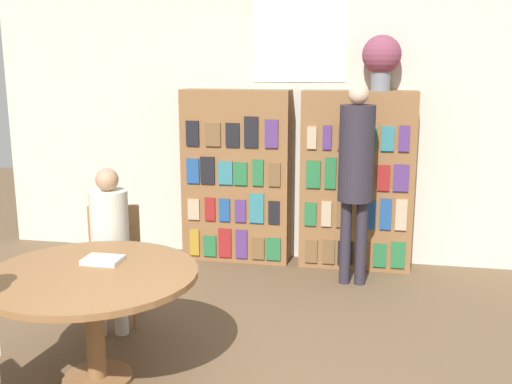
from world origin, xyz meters
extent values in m
cube|color=beige|center=(0.00, 3.79, 1.50)|extent=(6.40, 0.06, 3.00)
cube|color=white|center=(0.00, 3.75, 2.35)|extent=(0.90, 0.01, 1.10)
cube|color=brown|center=(-0.60, 3.60, 0.86)|extent=(1.08, 0.32, 1.73)
cube|color=olive|center=(-1.00, 3.43, 0.19)|extent=(0.10, 0.02, 0.27)
cube|color=#236638|center=(-0.84, 3.43, 0.17)|extent=(0.13, 0.02, 0.21)
cube|color=maroon|center=(-0.69, 3.43, 0.21)|extent=(0.13, 0.02, 0.30)
cube|color=#4C2D6B|center=(-0.51, 3.43, 0.21)|extent=(0.12, 0.02, 0.29)
cube|color=brown|center=(-0.35, 3.43, 0.17)|extent=(0.12, 0.02, 0.22)
cube|color=#236638|center=(-0.19, 3.43, 0.17)|extent=(0.14, 0.02, 0.23)
cube|color=tan|center=(-1.01, 3.43, 0.54)|extent=(0.12, 0.02, 0.21)
cube|color=maroon|center=(-0.84, 3.43, 0.55)|extent=(0.10, 0.02, 0.23)
cube|color=navy|center=(-0.69, 3.43, 0.55)|extent=(0.11, 0.02, 0.23)
cube|color=#4C2D6B|center=(-0.52, 3.43, 0.55)|extent=(0.11, 0.02, 0.22)
cube|color=#2D707A|center=(-0.36, 3.43, 0.59)|extent=(0.15, 0.02, 0.30)
cube|color=black|center=(-0.19, 3.43, 0.55)|extent=(0.11, 0.02, 0.23)
cube|color=navy|center=(-1.00, 3.43, 0.94)|extent=(0.13, 0.02, 0.25)
cube|color=black|center=(-0.85, 3.43, 0.95)|extent=(0.14, 0.02, 0.27)
cube|color=#2D707A|center=(-0.67, 3.43, 0.93)|extent=(0.14, 0.02, 0.23)
cube|color=#236638|center=(-0.52, 3.43, 0.92)|extent=(0.13, 0.02, 0.22)
cube|color=#236638|center=(-0.35, 3.43, 0.94)|extent=(0.11, 0.02, 0.26)
cube|color=brown|center=(-0.18, 3.43, 0.93)|extent=(0.11, 0.02, 0.23)
cube|color=black|center=(-1.00, 3.43, 1.31)|extent=(0.13, 0.02, 0.24)
cube|color=brown|center=(-0.79, 3.43, 1.30)|extent=(0.15, 0.02, 0.23)
cube|color=black|center=(-0.60, 3.43, 1.30)|extent=(0.14, 0.02, 0.23)
cube|color=black|center=(-0.41, 3.43, 1.34)|extent=(0.14, 0.02, 0.29)
cube|color=#4C2D6B|center=(-0.22, 3.43, 1.32)|extent=(0.13, 0.02, 0.27)
cube|color=brown|center=(0.60, 3.60, 0.86)|extent=(1.08, 0.32, 1.73)
cube|color=brown|center=(0.19, 3.43, 0.17)|extent=(0.12, 0.02, 0.23)
cube|color=brown|center=(0.36, 3.43, 0.18)|extent=(0.12, 0.02, 0.24)
cube|color=black|center=(0.52, 3.43, 0.18)|extent=(0.15, 0.02, 0.24)
cube|color=brown|center=(0.69, 3.43, 0.17)|extent=(0.12, 0.02, 0.22)
cube|color=#236638|center=(0.85, 3.43, 0.18)|extent=(0.12, 0.02, 0.23)
cube|color=#236638|center=(1.02, 3.43, 0.19)|extent=(0.13, 0.02, 0.26)
cube|color=#236638|center=(0.17, 3.43, 0.55)|extent=(0.11, 0.02, 0.23)
cube|color=tan|center=(0.33, 3.43, 0.56)|extent=(0.09, 0.02, 0.25)
cube|color=brown|center=(0.47, 3.43, 0.57)|extent=(0.09, 0.02, 0.26)
cube|color=brown|center=(0.60, 3.43, 0.56)|extent=(0.10, 0.02, 0.25)
cube|color=navy|center=(0.74, 3.43, 0.57)|extent=(0.10, 0.02, 0.27)
cube|color=navy|center=(0.88, 3.43, 0.59)|extent=(0.10, 0.02, 0.30)
cube|color=tan|center=(1.03, 3.43, 0.58)|extent=(0.11, 0.02, 0.30)
cube|color=#236638|center=(0.19, 3.43, 0.94)|extent=(0.14, 0.02, 0.26)
cube|color=#236638|center=(0.35, 3.43, 0.96)|extent=(0.11, 0.02, 0.30)
cube|color=black|center=(0.53, 3.43, 0.92)|extent=(0.12, 0.02, 0.21)
cube|color=maroon|center=(0.67, 3.43, 0.95)|extent=(0.12, 0.02, 0.28)
cube|color=maroon|center=(0.85, 3.43, 0.93)|extent=(0.11, 0.02, 0.24)
cube|color=#4C2D6B|center=(1.01, 3.43, 0.94)|extent=(0.14, 0.02, 0.25)
cube|color=tan|center=(0.17, 3.43, 1.29)|extent=(0.09, 0.02, 0.21)
cube|color=#4C2D6B|center=(0.31, 3.43, 1.30)|extent=(0.08, 0.02, 0.23)
cube|color=brown|center=(0.45, 3.43, 1.31)|extent=(0.08, 0.02, 0.25)
cube|color=black|center=(0.60, 3.43, 1.32)|extent=(0.08, 0.02, 0.26)
cube|color=#236638|center=(0.73, 3.43, 1.30)|extent=(0.08, 0.02, 0.22)
cube|color=#2D707A|center=(0.87, 3.43, 1.30)|extent=(0.12, 0.02, 0.23)
cube|color=#4C2D6B|center=(1.02, 3.43, 1.31)|extent=(0.10, 0.02, 0.24)
cylinder|color=slate|center=(0.78, 3.60, 1.82)|extent=(0.18, 0.18, 0.18)
sphere|color=brown|center=(0.78, 3.60, 2.06)|extent=(0.36, 0.36, 0.36)
cylinder|color=brown|center=(-0.93, 1.04, 0.01)|extent=(0.44, 0.44, 0.03)
cylinder|color=brown|center=(-0.93, 1.04, 0.36)|extent=(0.12, 0.12, 0.66)
cylinder|color=brown|center=(-0.93, 1.04, 0.71)|extent=(1.31, 1.31, 0.04)
cube|color=olive|center=(-1.20, 1.92, 0.42)|extent=(0.50, 0.50, 0.04)
cube|color=olive|center=(-1.25, 2.09, 0.66)|extent=(0.39, 0.15, 0.45)
cylinder|color=olive|center=(-0.99, 1.81, 0.20)|extent=(0.04, 0.04, 0.40)
cylinder|color=olive|center=(-1.31, 1.71, 0.20)|extent=(0.04, 0.04, 0.40)
cylinder|color=olive|center=(-1.09, 2.13, 0.20)|extent=(0.04, 0.04, 0.40)
cylinder|color=olive|center=(-1.41, 2.03, 0.20)|extent=(0.04, 0.04, 0.40)
cube|color=beige|center=(-1.16, 1.78, 0.50)|extent=(0.37, 0.39, 0.12)
cylinder|color=beige|center=(-1.18, 1.86, 0.81)|extent=(0.29, 0.29, 0.50)
sphere|color=#A37A5B|center=(-1.18, 1.86, 1.14)|extent=(0.17, 0.17, 0.17)
cylinder|color=beige|center=(-1.05, 1.70, 0.22)|extent=(0.10, 0.10, 0.44)
cylinder|color=beige|center=(-1.20, 1.65, 0.22)|extent=(0.10, 0.10, 0.44)
cylinder|color=#28232D|center=(0.53, 3.09, 0.39)|extent=(0.10, 0.10, 0.78)
cylinder|color=#28232D|center=(0.67, 3.09, 0.39)|extent=(0.10, 0.10, 0.78)
cylinder|color=#28232D|center=(0.60, 3.09, 1.21)|extent=(0.31, 0.31, 0.85)
sphere|color=tan|center=(0.60, 3.09, 1.72)|extent=(0.18, 0.18, 0.18)
cylinder|color=#28232D|center=(0.69, 3.36, 1.42)|extent=(0.07, 0.30, 0.07)
cube|color=silver|center=(-0.94, 1.23, 0.75)|extent=(0.24, 0.18, 0.03)
camera|label=1|loc=(0.73, -2.19, 2.00)|focal=42.00mm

